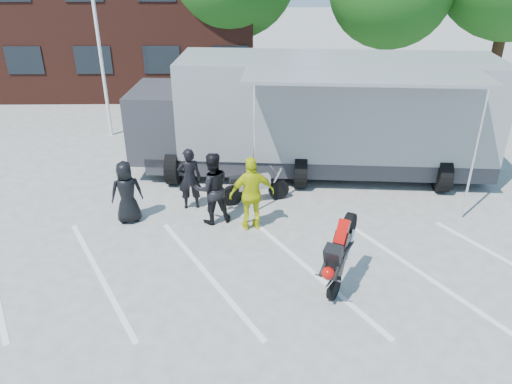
{
  "coord_description": "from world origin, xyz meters",
  "views": [
    {
      "loc": [
        -1.24,
        -8.18,
        6.72
      ],
      "look_at": [
        -1.07,
        2.49,
        1.3
      ],
      "focal_mm": 35.0,
      "sensor_mm": 36.0,
      "label": 1
    }
  ],
  "objects_px": {
    "spectator_leather_c": "(212,188)",
    "transporter_truck": "(315,172)",
    "stunt_bike_rider": "(342,282)",
    "spectator_leather_b": "(190,179)",
    "spectator_leather_a": "(127,192)",
    "parked_motorcycle": "(256,202)",
    "spectator_hivis": "(252,194)"
  },
  "relations": [
    {
      "from": "spectator_leather_c",
      "to": "transporter_truck",
      "type": "bearing_deg",
      "value": -152.33
    },
    {
      "from": "stunt_bike_rider",
      "to": "transporter_truck",
      "type": "bearing_deg",
      "value": 116.98
    },
    {
      "from": "transporter_truck",
      "to": "spectator_leather_b",
      "type": "relative_size",
      "value": 6.48
    },
    {
      "from": "stunt_bike_rider",
      "to": "spectator_leather_c",
      "type": "height_order",
      "value": "spectator_leather_c"
    },
    {
      "from": "transporter_truck",
      "to": "stunt_bike_rider",
      "type": "bearing_deg",
      "value": -86.65
    },
    {
      "from": "stunt_bike_rider",
      "to": "spectator_leather_a",
      "type": "bearing_deg",
      "value": -179.66
    },
    {
      "from": "stunt_bike_rider",
      "to": "spectator_leather_b",
      "type": "height_order",
      "value": "spectator_leather_b"
    },
    {
      "from": "parked_motorcycle",
      "to": "spectator_leather_b",
      "type": "distance_m",
      "value": 2.03
    },
    {
      "from": "transporter_truck",
      "to": "stunt_bike_rider",
      "type": "relative_size",
      "value": 6.21
    },
    {
      "from": "parked_motorcycle",
      "to": "spectator_leather_b",
      "type": "bearing_deg",
      "value": 84.51
    },
    {
      "from": "parked_motorcycle",
      "to": "spectator_leather_a",
      "type": "distance_m",
      "value": 3.62
    },
    {
      "from": "stunt_bike_rider",
      "to": "spectator_hivis",
      "type": "relative_size",
      "value": 0.93
    },
    {
      "from": "transporter_truck",
      "to": "spectator_leather_a",
      "type": "bearing_deg",
      "value": -145.82
    },
    {
      "from": "spectator_leather_b",
      "to": "spectator_hivis",
      "type": "bearing_deg",
      "value": 138.03
    },
    {
      "from": "parked_motorcycle",
      "to": "spectator_leather_a",
      "type": "bearing_deg",
      "value": 92.08
    },
    {
      "from": "spectator_leather_c",
      "to": "spectator_hivis",
      "type": "xyz_separation_m",
      "value": [
        1.03,
        -0.36,
        0.01
      ]
    },
    {
      "from": "spectator_leather_c",
      "to": "spectator_leather_b",
      "type": "bearing_deg",
      "value": -66.98
    },
    {
      "from": "spectator_leather_a",
      "to": "spectator_hivis",
      "type": "distance_m",
      "value": 3.29
    },
    {
      "from": "spectator_leather_b",
      "to": "spectator_hivis",
      "type": "distance_m",
      "value": 2.05
    },
    {
      "from": "spectator_leather_a",
      "to": "spectator_leather_c",
      "type": "relative_size",
      "value": 0.87
    },
    {
      "from": "spectator_leather_b",
      "to": "spectator_leather_c",
      "type": "height_order",
      "value": "spectator_leather_c"
    },
    {
      "from": "transporter_truck",
      "to": "parked_motorcycle",
      "type": "height_order",
      "value": "transporter_truck"
    },
    {
      "from": "spectator_hivis",
      "to": "parked_motorcycle",
      "type": "bearing_deg",
      "value": -106.95
    },
    {
      "from": "transporter_truck",
      "to": "spectator_leather_a",
      "type": "height_order",
      "value": "transporter_truck"
    },
    {
      "from": "spectator_leather_a",
      "to": "spectator_leather_b",
      "type": "bearing_deg",
      "value": -172.39
    },
    {
      "from": "parked_motorcycle",
      "to": "spectator_hivis",
      "type": "bearing_deg",
      "value": 160.89
    },
    {
      "from": "spectator_leather_a",
      "to": "spectator_leather_b",
      "type": "xyz_separation_m",
      "value": [
        1.56,
        0.72,
        0.04
      ]
    },
    {
      "from": "stunt_bike_rider",
      "to": "spectator_leather_c",
      "type": "xyz_separation_m",
      "value": [
        -2.99,
        2.69,
        0.98
      ]
    },
    {
      "from": "spectator_leather_a",
      "to": "spectator_hivis",
      "type": "xyz_separation_m",
      "value": [
        3.25,
        -0.43,
        0.14
      ]
    },
    {
      "from": "transporter_truck",
      "to": "spectator_leather_c",
      "type": "bearing_deg",
      "value": -130.52
    },
    {
      "from": "spectator_leather_a",
      "to": "spectator_leather_b",
      "type": "distance_m",
      "value": 1.72
    },
    {
      "from": "transporter_truck",
      "to": "spectator_hivis",
      "type": "distance_m",
      "value": 4.16
    }
  ]
}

